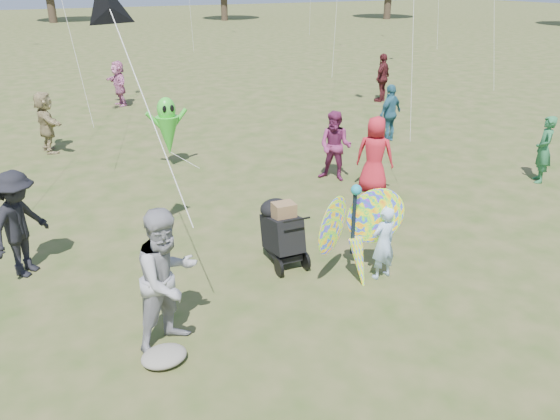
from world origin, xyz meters
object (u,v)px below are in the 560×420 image
object	(u,v)px
crowd_c	(390,113)
crowd_d	(46,122)
crowd_b	(19,224)
butterfly_kite	(356,234)
child_girl	(383,243)
adult_man	(168,279)
crowd_a	(375,154)
crowd_j	(119,83)
crowd_e	(335,146)
jogging_stroller	(281,228)
crowd_f	(544,150)
alien_kite	(168,129)
crowd_h	(383,78)

from	to	relation	value
crowd_c	crowd_d	bearing A→B (deg)	-40.14
crowd_b	butterfly_kite	distance (m)	5.17
child_girl	adult_man	xyz separation A→B (m)	(-3.41, -0.15, 0.34)
crowd_a	crowd_j	size ratio (longest dim) A/B	1.05
adult_man	crowd_e	bearing A→B (deg)	14.12
crowd_j	jogging_stroller	xyz separation A→B (m)	(-0.14, -13.13, -0.18)
butterfly_kite	crowd_e	bearing A→B (deg)	61.73
crowd_c	butterfly_kite	world-z (taller)	butterfly_kite
crowd_f	crowd_a	bearing A→B (deg)	-69.95
crowd_f	crowd_d	bearing A→B (deg)	-89.00
crowd_f	jogging_stroller	size ratio (longest dim) A/B	1.40
jogging_stroller	crowd_b	bearing A→B (deg)	161.69
child_girl	crowd_j	bearing A→B (deg)	-90.57
crowd_j	crowd_b	bearing A→B (deg)	-26.09
crowd_c	crowd_j	distance (m)	10.02
crowd_b	crowd_j	bearing A→B (deg)	23.56
crowd_b	adult_man	bearing A→B (deg)	-108.95
adult_man	crowd_b	distance (m)	3.19
crowd_b	crowd_j	world-z (taller)	crowd_b
crowd_f	alien_kite	world-z (taller)	alien_kite
crowd_d	crowd_f	world-z (taller)	crowd_d
child_girl	butterfly_kite	xyz separation A→B (m)	(-0.46, 0.09, 0.21)
crowd_c	alien_kite	xyz separation A→B (m)	(-6.22, 0.55, 0.16)
crowd_e	crowd_b	bearing A→B (deg)	-115.88
adult_man	crowd_a	xyz separation A→B (m)	(5.50, 3.28, -0.11)
crowd_h	alien_kite	xyz separation A→B (m)	(-9.24, -3.86, 0.10)
butterfly_kite	alien_kite	distance (m)	6.67
child_girl	crowd_h	distance (m)	13.14
crowd_d	crowd_b	bearing A→B (deg)	164.26
crowd_a	crowd_j	world-z (taller)	crowd_a
crowd_a	butterfly_kite	world-z (taller)	crowd_a
crowd_a	crowd_h	xyz separation A→B (m)	(5.72, 7.42, 0.04)
crowd_c	crowd_b	bearing A→B (deg)	0.00
crowd_a	alien_kite	world-z (taller)	alien_kite
crowd_h	crowd_e	bearing A→B (deg)	15.87
crowd_j	crowd_c	bearing A→B (deg)	28.15
crowd_e	jogging_stroller	world-z (taller)	crowd_e
child_girl	crowd_a	distance (m)	3.78
crowd_h	jogging_stroller	bearing A→B (deg)	15.62
crowd_b	butterfly_kite	size ratio (longest dim) A/B	0.96
crowd_d	butterfly_kite	xyz separation A→B (m)	(3.49, -9.31, 0.00)
child_girl	crowd_d	size ratio (longest dim) A/B	0.74
crowd_d	crowd_a	bearing A→B (deg)	-143.24
adult_man	alien_kite	distance (m)	7.12
child_girl	alien_kite	bearing A→B (deg)	-82.72
child_girl	crowd_j	world-z (taller)	crowd_j
crowd_b	jogging_stroller	size ratio (longest dim) A/B	1.58
crowd_c	crowd_f	size ratio (longest dim) A/B	1.06
child_girl	butterfly_kite	distance (m)	0.51
crowd_h	jogging_stroller	distance (m)	13.02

